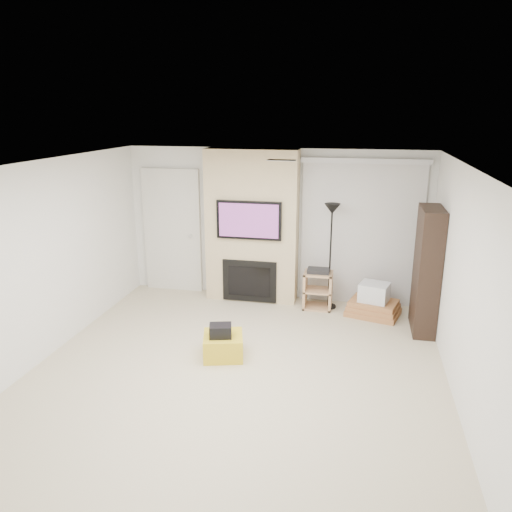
% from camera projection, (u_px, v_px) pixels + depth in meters
% --- Properties ---
extents(floor, '(5.00, 5.50, 0.00)m').
position_uv_depth(floor, '(236.00, 374.00, 6.05)').
color(floor, beige).
rests_on(floor, ground).
extents(ceiling, '(5.00, 5.50, 0.00)m').
position_uv_depth(ceiling, '(233.00, 166.00, 5.35)').
color(ceiling, white).
rests_on(ceiling, wall_back).
extents(wall_back, '(5.00, 0.00, 2.50)m').
position_uv_depth(wall_back, '(275.00, 225.00, 8.28)').
color(wall_back, white).
rests_on(wall_back, ground).
extents(wall_front, '(5.00, 0.00, 2.50)m').
position_uv_depth(wall_front, '(126.00, 414.00, 3.12)').
color(wall_front, white).
rests_on(wall_front, ground).
extents(wall_left, '(0.00, 5.50, 2.50)m').
position_uv_depth(wall_left, '(40.00, 263.00, 6.19)').
color(wall_left, white).
rests_on(wall_left, ground).
extents(wall_right, '(0.00, 5.50, 2.50)m').
position_uv_depth(wall_right, '(466.00, 292.00, 5.21)').
color(wall_right, white).
rests_on(wall_right, ground).
extents(hvac_vent, '(0.35, 0.18, 0.01)m').
position_uv_depth(hvac_vent, '(282.00, 160.00, 6.02)').
color(hvac_vent, silver).
rests_on(hvac_vent, ceiling).
extents(ottoman, '(0.61, 0.61, 0.30)m').
position_uv_depth(ottoman, '(223.00, 346.00, 6.45)').
color(ottoman, gold).
rests_on(ottoman, floor).
extents(black_bag, '(0.33, 0.28, 0.16)m').
position_uv_depth(black_bag, '(220.00, 331.00, 6.35)').
color(black_bag, black).
rests_on(black_bag, ottoman).
extents(fireplace_wall, '(1.50, 0.47, 2.50)m').
position_uv_depth(fireplace_wall, '(252.00, 227.00, 8.16)').
color(fireplace_wall, '#D3BB8C').
rests_on(fireplace_wall, floor).
extents(entry_door, '(1.02, 0.11, 2.14)m').
position_uv_depth(entry_door, '(173.00, 231.00, 8.66)').
color(entry_door, silver).
rests_on(entry_door, floor).
extents(vertical_blinds, '(1.98, 0.10, 2.37)m').
position_uv_depth(vertical_blinds, '(361.00, 228.00, 7.95)').
color(vertical_blinds, silver).
rests_on(vertical_blinds, floor).
extents(floor_lamp, '(0.25, 0.25, 1.70)m').
position_uv_depth(floor_lamp, '(332.00, 227.00, 7.74)').
color(floor_lamp, black).
rests_on(floor_lamp, floor).
extents(av_stand, '(0.45, 0.38, 0.66)m').
position_uv_depth(av_stand, '(318.00, 288.00, 7.99)').
color(av_stand, tan).
rests_on(av_stand, floor).
extents(box_stack, '(0.90, 0.77, 0.52)m').
position_uv_depth(box_stack, '(374.00, 303.00, 7.75)').
color(box_stack, '#B57543').
rests_on(box_stack, floor).
extents(bookshelf, '(0.30, 0.80, 1.80)m').
position_uv_depth(bookshelf, '(427.00, 271.00, 7.04)').
color(bookshelf, black).
rests_on(bookshelf, floor).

